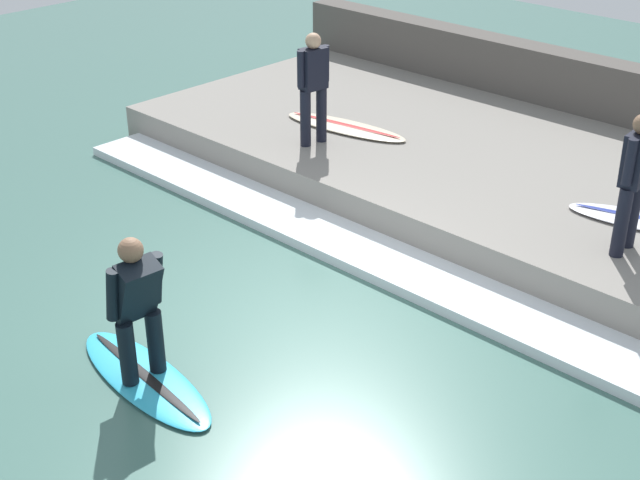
% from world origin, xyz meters
% --- Properties ---
extents(ground_plane, '(28.00, 28.00, 0.00)m').
position_xyz_m(ground_plane, '(0.00, 0.00, 0.00)').
color(ground_plane, '#426B60').
extents(concrete_ledge, '(4.40, 10.91, 0.47)m').
position_xyz_m(concrete_ledge, '(4.19, 0.00, 0.24)').
color(concrete_ledge, gray).
rests_on(concrete_ledge, ground_plane).
extents(back_wall, '(0.50, 11.45, 1.29)m').
position_xyz_m(back_wall, '(6.64, 0.00, 0.64)').
color(back_wall, '#544F49').
rests_on(back_wall, ground_plane).
extents(wave_foam_crest, '(0.82, 10.36, 0.12)m').
position_xyz_m(wave_foam_crest, '(1.58, 0.00, 0.06)').
color(wave_foam_crest, silver).
rests_on(wave_foam_crest, ground_plane).
extents(surfboard_riding, '(0.76, 2.01, 0.07)m').
position_xyz_m(surfboard_riding, '(-1.63, 0.16, 0.03)').
color(surfboard_riding, '#2DADD1').
rests_on(surfboard_riding, ground_plane).
extents(surfer_riding, '(0.55, 0.46, 1.43)m').
position_xyz_m(surfer_riding, '(-1.63, 0.16, 0.85)').
color(surfer_riding, black).
rests_on(surfer_riding, surfboard_riding).
extents(surfer_waiting_near, '(0.51, 0.26, 1.53)m').
position_xyz_m(surfer_waiting_near, '(2.89, 2.34, 1.33)').
color(surfer_waiting_near, black).
rests_on(surfer_waiting_near, concrete_ledge).
extents(surfboard_waiting_near, '(0.82, 2.03, 0.07)m').
position_xyz_m(surfboard_waiting_near, '(3.60, 2.39, 0.50)').
color(surfboard_waiting_near, beige).
rests_on(surfboard_waiting_near, concrete_ledge).
extents(surfer_waiting_far, '(0.52, 0.24, 1.53)m').
position_xyz_m(surfer_waiting_far, '(2.92, -2.20, 1.33)').
color(surfer_waiting_far, black).
rests_on(surfer_waiting_far, concrete_ledge).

